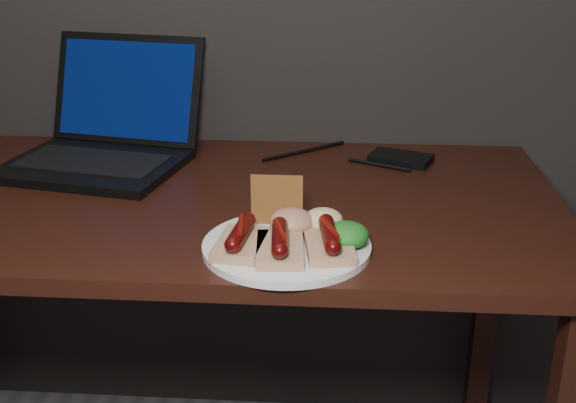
# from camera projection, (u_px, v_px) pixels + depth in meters

# --- Properties ---
(desk) EXTENTS (1.40, 0.70, 0.75)m
(desk) POSITION_uv_depth(u_px,v_px,m) (187.00, 237.00, 1.39)
(desk) COLOR black
(desk) RESTS_ON ground
(laptop) EXTENTS (0.41, 0.41, 0.25)m
(laptop) POSITION_uv_depth(u_px,v_px,m) (106.00, 137.00, 1.52)
(laptop) COLOR black
(laptop) RESTS_ON desk
(hard_drive) EXTENTS (0.14, 0.12, 0.02)m
(hard_drive) POSITION_uv_depth(u_px,v_px,m) (401.00, 158.00, 1.53)
(hard_drive) COLOR black
(hard_drive) RESTS_ON desk
(desk_cables) EXTENTS (0.94, 0.36, 0.01)m
(desk_cables) POSITION_uv_depth(u_px,v_px,m) (192.00, 163.00, 1.51)
(desk_cables) COLOR black
(desk_cables) RESTS_ON desk
(plate) EXTENTS (0.29, 0.29, 0.01)m
(plate) POSITION_uv_depth(u_px,v_px,m) (287.00, 247.00, 1.13)
(plate) COLOR white
(plate) RESTS_ON desk
(bread_sausage_left) EXTENTS (0.08, 0.12, 0.04)m
(bread_sausage_left) POSITION_uv_depth(u_px,v_px,m) (241.00, 239.00, 1.10)
(bread_sausage_left) COLOR tan
(bread_sausage_left) RESTS_ON plate
(bread_sausage_center) EXTENTS (0.08, 0.12, 0.04)m
(bread_sausage_center) POSITION_uv_depth(u_px,v_px,m) (280.00, 244.00, 1.08)
(bread_sausage_center) COLOR tan
(bread_sausage_center) RESTS_ON plate
(bread_sausage_right) EXTENTS (0.08, 0.12, 0.04)m
(bread_sausage_right) POSITION_uv_depth(u_px,v_px,m) (329.00, 241.00, 1.09)
(bread_sausage_right) COLOR tan
(bread_sausage_right) RESTS_ON plate
(crispbread) EXTENTS (0.09, 0.01, 0.08)m
(crispbread) POSITION_uv_depth(u_px,v_px,m) (277.00, 200.00, 1.18)
(crispbread) COLOR #9A662A
(crispbread) RESTS_ON plate
(salad_greens) EXTENTS (0.07, 0.07, 0.04)m
(salad_greens) POSITION_uv_depth(u_px,v_px,m) (346.00, 235.00, 1.11)
(salad_greens) COLOR #195711
(salad_greens) RESTS_ON plate
(salsa_mound) EXTENTS (0.07, 0.07, 0.04)m
(salsa_mound) POSITION_uv_depth(u_px,v_px,m) (292.00, 221.00, 1.16)
(salsa_mound) COLOR maroon
(salsa_mound) RESTS_ON plate
(coleslaw_mound) EXTENTS (0.06, 0.06, 0.04)m
(coleslaw_mound) POSITION_uv_depth(u_px,v_px,m) (323.00, 220.00, 1.17)
(coleslaw_mound) COLOR beige
(coleslaw_mound) RESTS_ON plate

